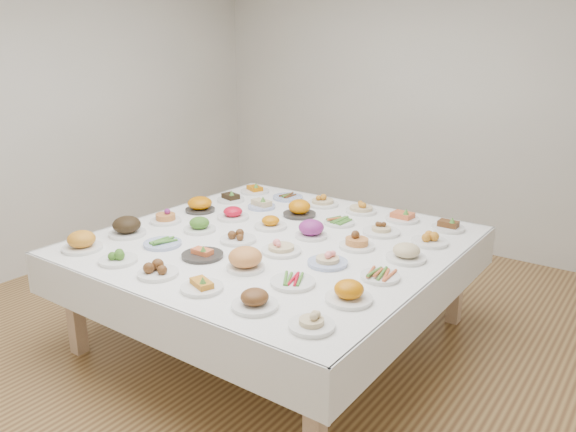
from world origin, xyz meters
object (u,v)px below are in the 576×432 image
Objects in this scene: display_table at (275,248)px; dish_0 at (82,240)px; dish_35 at (448,224)px; dish_18 at (200,203)px.

dish_0 is at bearing -135.00° from display_table.
dish_0 reaches higher than dish_35.
dish_18 is 1.05× the size of dish_35.
dish_35 reaches higher than display_table.
dish_0 is 1.04× the size of dish_18.
dish_18 is (-0.89, 0.18, 0.13)m from display_table.
dish_18 is (0.01, 1.08, 0.01)m from dish_0.
display_table is 0.92m from dish_18.
dish_18 is at bearing 168.79° from display_table.
dish_35 is at bearing 45.05° from dish_0.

